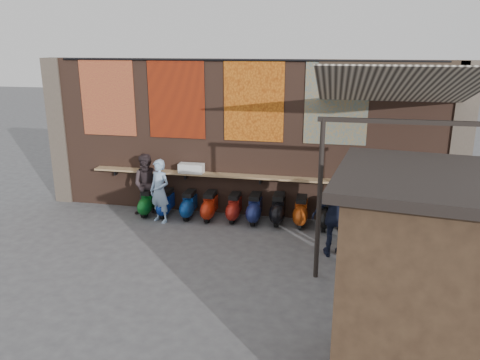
{
  "coord_description": "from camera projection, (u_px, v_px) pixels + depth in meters",
  "views": [
    {
      "loc": [
        2.33,
        -8.94,
        4.36
      ],
      "look_at": [
        0.22,
        1.2,
        1.33
      ],
      "focal_mm": 35.0,
      "sensor_mm": 36.0,
      "label": 1
    }
  ],
  "objects": [
    {
      "name": "scooter_stool_2",
      "position": [
        189.0,
        205.0,
        12.09
      ],
      "size": [
        0.33,
        0.73,
        0.7
      ],
      "primitive_type": null,
      "color": "navy",
      "rests_on": "ground"
    },
    {
      "name": "scooter_stool_6",
      "position": [
        278.0,
        209.0,
        11.7
      ],
      "size": [
        0.36,
        0.79,
        0.75
      ],
      "primitive_type": null,
      "color": "black",
      "rests_on": "ground"
    },
    {
      "name": "tapestry_sun",
      "position": [
        176.0,
        99.0,
        11.9
      ],
      "size": [
        1.5,
        0.02,
        2.0
      ],
      "primitive_type": "cube",
      "color": "red",
      "rests_on": "brick_wall"
    },
    {
      "name": "shopper_tan",
      "position": [
        367.0,
        217.0,
        9.67
      ],
      "size": [
        0.98,
        1.07,
        1.84
      ],
      "primitive_type": "imported",
      "rotation": [
        0.0,
        0.0,
        0.99
      ],
      "color": "#8E6C5A",
      "rests_on": "ground"
    },
    {
      "name": "stall_sign",
      "position": [
        455.0,
        221.0,
        6.32
      ],
      "size": [
        1.19,
        0.2,
        0.5
      ],
      "primitive_type": "cube",
      "rotation": [
        0.0,
        0.0,
        -0.14
      ],
      "color": "gold",
      "rests_on": "market_stall"
    },
    {
      "name": "shopper_grey",
      "position": [
        435.0,
        245.0,
        8.51
      ],
      "size": [
        1.24,
        1.08,
        1.66
      ],
      "primitive_type": "imported",
      "rotation": [
        0.0,
        0.0,
        2.61
      ],
      "color": "slate",
      "rests_on": "ground"
    },
    {
      "name": "awning_post_left",
      "position": [
        319.0,
        201.0,
        8.67
      ],
      "size": [
        0.09,
        0.09,
        3.1
      ],
      "primitive_type": "cylinder",
      "color": "black",
      "rests_on": "ground"
    },
    {
      "name": "scooter_stool_8",
      "position": [
        324.0,
        214.0,
        11.4
      ],
      "size": [
        0.34,
        0.76,
        0.72
      ],
      "primitive_type": null,
      "color": "black",
      "rests_on": "ground"
    },
    {
      "name": "pier_right",
      "position": [
        459.0,
        148.0,
        11.04
      ],
      "size": [
        0.5,
        0.5,
        4.0
      ],
      "primitive_type": "cube",
      "color": "#4C4238",
      "rests_on": "ground"
    },
    {
      "name": "scooter_stool_3",
      "position": [
        210.0,
        206.0,
        11.97
      ],
      "size": [
        0.34,
        0.76,
        0.72
      ],
      "primitive_type": null,
      "color": "#A7210C",
      "rests_on": "ground"
    },
    {
      "name": "diner_left",
      "position": [
        160.0,
        191.0,
        11.7
      ],
      "size": [
        0.69,
        0.59,
        1.62
      ],
      "primitive_type": "imported",
      "rotation": [
        0.0,
        0.0,
        -0.41
      ],
      "color": "#91B1D3",
      "rests_on": "ground"
    },
    {
      "name": "shelf_box",
      "position": [
        191.0,
        168.0,
        12.14
      ],
      "size": [
        0.65,
        0.28,
        0.24
      ],
      "primitive_type": "cube",
      "color": "white",
      "rests_on": "eating_counter"
    },
    {
      "name": "scooter_stool_9",
      "position": [
        351.0,
        216.0,
        11.33
      ],
      "size": [
        0.32,
        0.7,
        0.67
      ],
      "primitive_type": null,
      "color": "#1B6C52",
      "rests_on": "ground"
    },
    {
      "name": "market_stall",
      "position": [
        455.0,
        300.0,
        5.59
      ],
      "size": [
        2.85,
        2.3,
        2.83
      ],
      "primitive_type": "cube",
      "rotation": [
        0.0,
        0.0,
        -0.14
      ],
      "color": "black",
      "rests_on": "ground"
    },
    {
      "name": "tapestry_multi",
      "position": [
        336.0,
        103.0,
        11.12
      ],
      "size": [
        1.5,
        0.02,
        2.0
      ],
      "primitive_type": "cube",
      "color": "#246084",
      "rests_on": "brick_wall"
    },
    {
      "name": "diner_right",
      "position": [
        148.0,
        185.0,
        12.2
      ],
      "size": [
        0.92,
        0.79,
        1.64
      ],
      "primitive_type": "imported",
      "rotation": [
        0.0,
        0.0,
        0.23
      ],
      "color": "#32272A",
      "rests_on": "ground"
    },
    {
      "name": "hang_rail",
      "position": [
        242.0,
        60.0,
        11.28
      ],
      "size": [
        9.5,
        0.06,
        0.06
      ],
      "primitive_type": "cylinder",
      "rotation": [
        0.0,
        1.57,
        0.0
      ],
      "color": "black",
      "rests_on": "brick_wall"
    },
    {
      "name": "tapestry_redgold",
      "position": [
        108.0,
        98.0,
        12.27
      ],
      "size": [
        1.5,
        0.02,
        2.0
      ],
      "primitive_type": "cube",
      "color": "maroon",
      "rests_on": "brick_wall"
    },
    {
      "name": "ground",
      "position": [
        219.0,
        254.0,
        10.08
      ],
      "size": [
        70.0,
        70.0,
        0.0
      ],
      "primitive_type": "plane",
      "color": "#474749",
      "rests_on": "ground"
    },
    {
      "name": "pier_left",
      "position": [
        61.0,
        131.0,
        13.07
      ],
      "size": [
        0.5,
        0.5,
        4.0
      ],
      "primitive_type": "cube",
      "color": "#4C4238",
      "rests_on": "ground"
    },
    {
      "name": "scooter_stool_4",
      "position": [
        234.0,
        208.0,
        11.9
      ],
      "size": [
        0.33,
        0.73,
        0.69
      ],
      "primitive_type": null,
      "color": "maroon",
      "rests_on": "ground"
    },
    {
      "name": "stall_roof",
      "position": [
        472.0,
        182.0,
        5.17
      ],
      "size": [
        3.21,
        2.63,
        0.12
      ],
      "primitive_type": "cube",
      "rotation": [
        0.0,
        0.0,
        -0.14
      ],
      "color": "black",
      "rests_on": "market_stall"
    },
    {
      "name": "shopper_navy",
      "position": [
        337.0,
        216.0,
        9.77
      ],
      "size": [
        1.11,
        0.64,
        1.78
      ],
      "primitive_type": "imported",
      "rotation": [
        0.0,
        0.0,
        3.35
      ],
      "color": "black",
      "rests_on": "ground"
    },
    {
      "name": "tapestry_orange",
      "position": [
        254.0,
        101.0,
        11.51
      ],
      "size": [
        1.5,
        0.02,
        2.0
      ],
      "primitive_type": "cube",
      "color": "orange",
      "rests_on": "brick_wall"
    },
    {
      "name": "brick_wall",
      "position": [
        243.0,
        139.0,
        12.05
      ],
      "size": [
        10.0,
        0.4,
        4.0
      ],
      "primitive_type": "cube",
      "color": "brown",
      "rests_on": "ground"
    },
    {
      "name": "awning_canvas",
      "position": [
        399.0,
        86.0,
        9.24
      ],
      "size": [
        3.2,
        3.28,
        0.97
      ],
      "primitive_type": "cube",
      "rotation": [
        -0.28,
        0.0,
        0.0
      ],
      "color": "beige",
      "rests_on": "brick_wall"
    },
    {
      "name": "scooter_stool_0",
      "position": [
        148.0,
        203.0,
        12.29
      ],
      "size": [
        0.32,
        0.72,
        0.68
      ],
      "primitive_type": null,
      "color": "#0D5D1E",
      "rests_on": "ground"
    },
    {
      "name": "awning_ledger",
      "position": [
        392.0,
        62.0,
        10.63
      ],
      "size": [
        3.3,
        0.08,
        0.12
      ],
      "primitive_type": "cube",
      "color": "#33261C",
      "rests_on": "brick_wall"
    },
    {
      "name": "awning_header",
      "position": [
        407.0,
        122.0,
        7.97
      ],
      "size": [
        3.0,
        0.08,
        0.08
      ],
      "primitive_type": "cube",
      "color": "black",
      "rests_on": "awning_post_left"
    },
    {
      "name": "scooter_stool_5",
      "position": [
        255.0,
        209.0,
        11.76
      ],
      "size": [
        0.35,
        0.77,
        0.73
      ],
      "primitive_type": null,
      "color": "navy",
      "rests_on": "ground"
    },
    {
      "name": "stall_shelf",
      "position": [
        445.0,
        289.0,
        6.61
      ],
      "size": [
        2.16,
        0.4,
        0.06
      ],
      "primitive_type": "cube",
      "rotation": [
        0.0,
        0.0,
        -0.14
      ],
      "color": "#473321",
      "rests_on": "market_stall"
    },
    {
      "name": "eating_counter",
      "position": [
        240.0,
        176.0,
        11.96
      ],
      "size": [
        8.0,
        0.32,
        0.05
      ],
      "primitive_type": "cube",
      "color": "#9E7A51",
      "rests_on": "brick_wall"
    },
    {
      "name": "scooter_stool_7",
      "position": [
        301.0,
        211.0,
        11.58
      ],
      "size": [
        0.34,
        0.77,
        0.73
      ],
      "primitive_type": null,
      "color": "#9B390E",
      "rests_on": "ground"
    },
    {
      "name": "scooter_stool_1",
      "position": [
        166.0,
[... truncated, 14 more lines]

